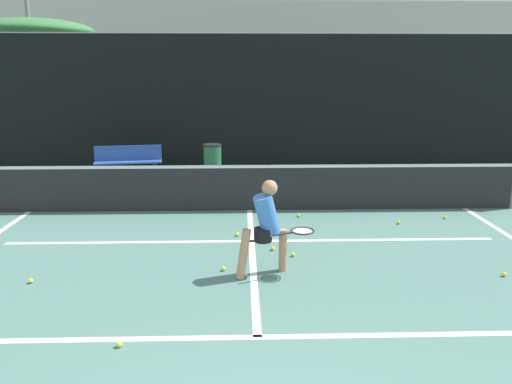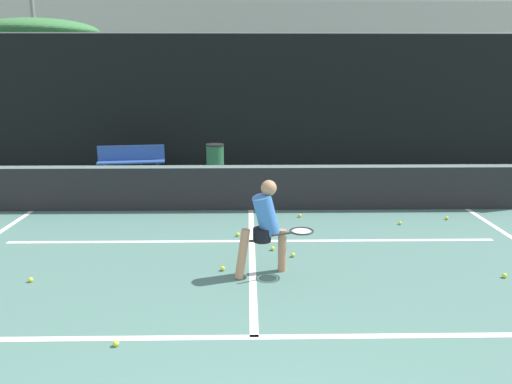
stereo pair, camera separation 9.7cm
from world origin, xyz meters
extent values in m
cube|color=white|center=(0.00, 2.86, 0.00)|extent=(11.00, 0.10, 0.01)
cube|color=white|center=(0.00, 5.99, 0.00)|extent=(8.25, 0.10, 0.01)
cube|color=white|center=(0.00, 5.39, 0.00)|extent=(0.10, 5.05, 0.01)
cube|color=#232326|center=(0.00, 7.91, 0.47)|extent=(11.00, 0.02, 0.95)
cube|color=white|center=(0.00, 7.91, 0.92)|extent=(11.00, 0.03, 0.06)
cube|color=black|center=(0.00, 12.30, 1.89)|extent=(24.00, 0.06, 3.78)
cylinder|color=slate|center=(0.00, 12.30, 3.80)|extent=(24.00, 0.04, 0.04)
cylinder|color=tan|center=(0.43, 4.71, 0.31)|extent=(0.12, 0.12, 0.62)
cylinder|color=tan|center=(-0.14, 4.46, 0.35)|extent=(0.26, 0.20, 0.72)
cylinder|color=black|center=(0.13, 4.58, 0.59)|extent=(0.25, 0.25, 0.19)
cylinder|color=#3F7ACC|center=(0.19, 4.61, 0.87)|extent=(0.40, 0.32, 0.64)
sphere|color=tan|center=(0.22, 4.62, 1.25)|extent=(0.22, 0.22, 0.22)
cylinder|color=#262628|center=(0.40, 4.47, 0.64)|extent=(0.29, 0.15, 0.03)
torus|color=#262628|center=(0.69, 4.59, 0.64)|extent=(0.45, 0.45, 0.02)
cylinder|color=beige|center=(0.69, 4.59, 0.64)|extent=(0.34, 0.34, 0.01)
sphere|color=#D1E033|center=(-0.43, 4.72, 0.03)|extent=(0.07, 0.07, 0.07)
sphere|color=#D1E033|center=(0.33, 5.54, 0.03)|extent=(0.07, 0.07, 0.07)
sphere|color=#D1E033|center=(0.96, 7.39, 0.03)|extent=(0.07, 0.07, 0.07)
sphere|color=#D1E033|center=(-3.04, 4.37, 0.03)|extent=(0.07, 0.07, 0.07)
sphere|color=#D1E033|center=(0.63, 5.25, 0.03)|extent=(0.07, 0.07, 0.07)
sphere|color=#D1E033|center=(-0.24, 6.26, 0.03)|extent=(0.07, 0.07, 0.07)
sphere|color=#D1E033|center=(3.52, 4.40, 0.03)|extent=(0.07, 0.07, 0.07)
sphere|color=#D1E033|center=(3.80, 7.17, 0.03)|extent=(0.07, 0.07, 0.07)
sphere|color=#D1E033|center=(-1.46, 2.71, 0.03)|extent=(0.07, 0.07, 0.07)
sphere|color=#D1E033|center=(2.79, 6.87, 0.03)|extent=(0.07, 0.07, 0.07)
cube|color=#2D519E|center=(-3.16, 11.09, 0.44)|extent=(1.79, 0.61, 0.04)
cube|color=#2D519E|center=(-3.19, 11.27, 0.65)|extent=(1.74, 0.29, 0.42)
cube|color=#333338|center=(-3.86, 10.99, 0.22)|extent=(0.06, 0.32, 0.44)
cube|color=#333338|center=(-2.47, 11.19, 0.22)|extent=(0.06, 0.32, 0.44)
cylinder|color=#28603D|center=(-0.92, 10.93, 0.45)|extent=(0.46, 0.46, 0.90)
cylinder|color=black|center=(-0.92, 10.93, 0.92)|extent=(0.48, 0.48, 0.04)
cube|color=#B7B7BC|center=(2.95, 16.66, 0.40)|extent=(1.72, 4.14, 0.79)
cube|color=#1E2328|center=(2.95, 16.45, 1.06)|extent=(1.45, 2.48, 0.53)
cylinder|color=black|center=(3.72, 17.98, 0.30)|extent=(0.18, 0.60, 0.60)
cylinder|color=black|center=(3.72, 15.33, 0.30)|extent=(0.18, 0.60, 0.60)
cylinder|color=slate|center=(-7.97, 17.53, 4.87)|extent=(0.16, 0.16, 9.74)
cylinder|color=brown|center=(-8.87, 17.92, 1.42)|extent=(0.28, 0.28, 2.84)
ellipsoid|color=#38753D|center=(-8.87, 17.92, 3.19)|extent=(3.12, 3.12, 0.90)
cylinder|color=brown|center=(-7.60, 17.07, 1.91)|extent=(0.28, 0.28, 3.82)
ellipsoid|color=#38753D|center=(-7.60, 17.07, 4.17)|extent=(4.20, 4.20, 0.90)
cube|color=#B2ADA3|center=(0.00, 28.47, 3.28)|extent=(36.00, 2.40, 6.57)
camera|label=1|loc=(-0.16, -2.02, 2.83)|focal=35.00mm
camera|label=2|loc=(-0.06, -2.02, 2.83)|focal=35.00mm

